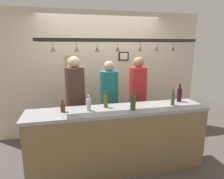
# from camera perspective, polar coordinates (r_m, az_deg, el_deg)

# --- Properties ---
(ground_plane) EXTENTS (8.00, 8.00, 0.00)m
(ground_plane) POSITION_cam_1_polar(r_m,az_deg,el_deg) (3.62, 0.38, -18.83)
(ground_plane) COLOR #4C4742
(back_wall) EXTENTS (4.40, 0.06, 2.60)m
(back_wall) POSITION_cam_1_polar(r_m,az_deg,el_deg) (4.21, -3.08, 4.55)
(back_wall) COLOR beige
(back_wall) RESTS_ON ground_plane
(bar_counter) EXTENTS (2.70, 0.55, 0.98)m
(bar_counter) POSITION_cam_1_polar(r_m,az_deg,el_deg) (2.88, 2.77, -12.57)
(bar_counter) COLOR #99999E
(bar_counter) RESTS_ON ground_plane
(overhead_glass_rack) EXTENTS (2.20, 0.36, 0.04)m
(overhead_glass_rack) POSITION_cam_1_polar(r_m,az_deg,el_deg) (2.80, 1.91, 14.23)
(overhead_glass_rack) COLOR black
(hanging_wineglass_far_left) EXTENTS (0.07, 0.07, 0.13)m
(hanging_wineglass_far_left) POSITION_cam_1_polar(r_m,az_deg,el_deg) (2.65, -16.96, 11.37)
(hanging_wineglass_far_left) COLOR silver
(hanging_wineglass_far_left) RESTS_ON overhead_glass_rack
(hanging_wineglass_left) EXTENTS (0.07, 0.07, 0.13)m
(hanging_wineglass_left) POSITION_cam_1_polar(r_m,az_deg,el_deg) (2.66, -10.37, 11.71)
(hanging_wineglass_left) COLOR silver
(hanging_wineglass_left) RESTS_ON overhead_glass_rack
(hanging_wineglass_center_left) EXTENTS (0.07, 0.07, 0.13)m
(hanging_wineglass_center_left) POSITION_cam_1_polar(r_m,az_deg,el_deg) (2.71, -4.39, 11.89)
(hanging_wineglass_center_left) COLOR silver
(hanging_wineglass_center_left) RESTS_ON overhead_glass_rack
(hanging_wineglass_center) EXTENTS (0.07, 0.07, 0.13)m
(hanging_wineglass_center) POSITION_cam_1_polar(r_m,az_deg,el_deg) (2.80, 1.71, 11.94)
(hanging_wineglass_center) COLOR silver
(hanging_wineglass_center) RESTS_ON overhead_glass_rack
(hanging_wineglass_center_right) EXTENTS (0.07, 0.07, 0.13)m
(hanging_wineglass_center_right) POSITION_cam_1_polar(r_m,az_deg,el_deg) (2.86, 8.32, 11.83)
(hanging_wineglass_center_right) COLOR silver
(hanging_wineglass_center_right) RESTS_ON overhead_glass_rack
(hanging_wineglass_right) EXTENTS (0.07, 0.07, 0.13)m
(hanging_wineglass_right) POSITION_cam_1_polar(r_m,az_deg,el_deg) (2.97, 13.02, 11.67)
(hanging_wineglass_right) COLOR silver
(hanging_wineglass_right) RESTS_ON overhead_glass_rack
(hanging_wineglass_far_right) EXTENTS (0.07, 0.07, 0.13)m
(hanging_wineglass_far_right) POSITION_cam_1_polar(r_m,az_deg,el_deg) (3.18, 17.57, 11.46)
(hanging_wineglass_far_right) COLOR silver
(hanging_wineglass_far_right) RESTS_ON overhead_glass_rack
(person_left_brown_shirt) EXTENTS (0.34, 0.34, 1.73)m
(person_left_brown_shirt) POSITION_cam_1_polar(r_m,az_deg,el_deg) (3.51, -10.68, -1.59)
(person_left_brown_shirt) COLOR #2D334C
(person_left_brown_shirt) RESTS_ON ground_plane
(person_middle_teal_shirt) EXTENTS (0.34, 0.34, 1.64)m
(person_middle_teal_shirt) POSITION_cam_1_polar(r_m,az_deg,el_deg) (3.59, -0.87, -1.98)
(person_middle_teal_shirt) COLOR #2D334C
(person_middle_teal_shirt) RESTS_ON ground_plane
(person_right_red_shirt) EXTENTS (0.34, 0.34, 1.70)m
(person_right_red_shirt) POSITION_cam_1_polar(r_m,az_deg,el_deg) (3.74, 7.52, -0.88)
(person_right_red_shirt) COLOR #2D334C
(person_right_red_shirt) RESTS_ON ground_plane
(bottle_champagne_green) EXTENTS (0.08, 0.08, 0.30)m
(bottle_champagne_green) POSITION_cam_1_polar(r_m,az_deg,el_deg) (2.83, 6.19, -3.64)
(bottle_champagne_green) COLOR #2D5623
(bottle_champagne_green) RESTS_ON bar_counter
(bottle_wine_dark_red) EXTENTS (0.08, 0.08, 0.30)m
(bottle_wine_dark_red) POSITION_cam_1_polar(r_m,az_deg,el_deg) (3.42, 19.19, -1.43)
(bottle_wine_dark_red) COLOR #380F19
(bottle_wine_dark_red) RESTS_ON bar_counter
(bottle_soda_clear) EXTENTS (0.06, 0.06, 0.23)m
(bottle_soda_clear) POSITION_cam_1_polar(r_m,az_deg,el_deg) (2.80, -6.87, -4.38)
(bottle_soda_clear) COLOR silver
(bottle_soda_clear) RESTS_ON bar_counter
(bottle_beer_green_import) EXTENTS (0.06, 0.06, 0.26)m
(bottle_beer_green_import) POSITION_cam_1_polar(r_m,az_deg,el_deg) (3.18, 17.43, -2.59)
(bottle_beer_green_import) COLOR #336B2D
(bottle_beer_green_import) RESTS_ON bar_counter
(bottle_beer_amber_tall) EXTENTS (0.06, 0.06, 0.26)m
(bottle_beer_amber_tall) POSITION_cam_1_polar(r_m,az_deg,el_deg) (2.93, -1.86, -3.37)
(bottle_beer_amber_tall) COLOR brown
(bottle_beer_amber_tall) RESTS_ON bar_counter
(bottle_beer_brown_stubby) EXTENTS (0.07, 0.07, 0.18)m
(bottle_beer_brown_stubby) POSITION_cam_1_polar(r_m,az_deg,el_deg) (2.82, -14.26, -5.02)
(bottle_beer_brown_stubby) COLOR #512D14
(bottle_beer_brown_stubby) RESTS_ON bar_counter
(picture_frame_caricature) EXTENTS (0.26, 0.02, 0.34)m
(picture_frame_caricature) POSITION_cam_1_polar(r_m,az_deg,el_deg) (4.08, -11.75, 7.35)
(picture_frame_caricature) COLOR #B29338
(picture_frame_caricature) RESTS_ON back_wall
(picture_frame_upper_small) EXTENTS (0.22, 0.02, 0.18)m
(picture_frame_upper_small) POSITION_cam_1_polar(r_m,az_deg,el_deg) (4.24, 3.44, 9.74)
(picture_frame_upper_small) COLOR black
(picture_frame_upper_small) RESTS_ON back_wall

